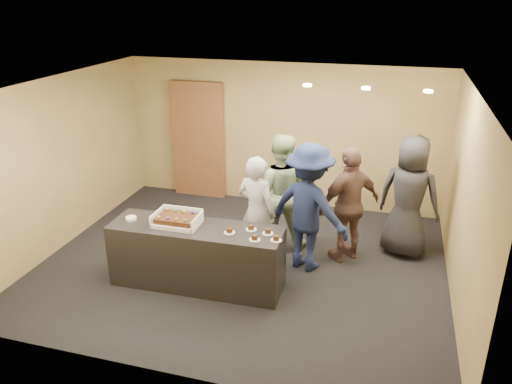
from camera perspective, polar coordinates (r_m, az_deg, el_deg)
room at (r=7.17m, az=-1.56°, el=1.28°), size 6.04×6.00×2.70m
serving_counter at (r=7.06m, az=-6.76°, el=-7.28°), size 2.42×0.76×0.90m
storage_cabinet at (r=9.92m, az=-6.59°, el=5.92°), size 1.05×0.15×2.30m
cake_box at (r=6.96m, az=-8.93°, el=-3.31°), size 0.62×0.43×0.18m
sheet_cake at (r=6.91m, az=-9.04°, el=-2.99°), size 0.53×0.37×0.11m
plate_stack at (r=7.23m, az=-14.10°, el=-2.92°), size 0.15×0.15×0.04m
slice_a at (r=6.65m, az=-3.05°, el=-4.50°), size 0.15×0.15×0.07m
slice_b at (r=6.72m, az=-0.56°, el=-4.16°), size 0.15×0.15×0.07m
slice_c at (r=6.46m, az=-0.13°, el=-5.31°), size 0.15×0.15×0.07m
slice_d at (r=6.62m, az=1.37°, el=-4.60°), size 0.15×0.15×0.07m
slice_e at (r=6.45m, az=2.33°, el=-5.37°), size 0.15×0.15×0.07m
person_server_grey at (r=7.31m, az=0.07°, el=-2.37°), size 0.73×0.58×1.74m
person_sage_man at (r=7.89m, az=2.74°, el=0.07°), size 0.99×0.82×1.88m
person_navy_man at (r=7.27m, az=6.06°, el=-1.81°), size 1.43×1.13×1.93m
person_brown_extra at (r=7.62m, az=10.61°, el=-1.47°), size 1.08×1.03×1.80m
person_dark_suit at (r=7.97m, az=17.08°, el=-0.51°), size 1.07×0.84×1.93m
ceiling_spotlights at (r=7.01m, az=12.45°, el=11.52°), size 1.72×0.12×0.03m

